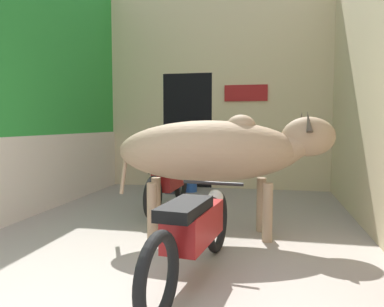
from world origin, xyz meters
name	(u,v)px	position (x,y,z in m)	size (l,w,h in m)	color
wall_left_shopfront	(22,76)	(-2.24, 2.75, 1.90)	(0.25, 5.52, 3.94)	green
wall_back_with_doorway	(208,103)	(-0.20, 5.76, 1.68)	(4.32, 0.93, 3.94)	beige
cow	(221,151)	(0.50, 2.36, 0.97)	(2.45, 1.08, 1.41)	tan
motorcycle_near	(194,230)	(0.45, 1.12, 0.42)	(0.58, 2.03, 0.73)	black
motorcycle_far	(168,182)	(-0.43, 3.55, 0.40)	(0.58, 1.91, 0.71)	black
shopkeeper_seated	(174,159)	(-0.68, 4.85, 0.62)	(0.37, 0.33, 1.17)	#3D3842
plastic_stool	(190,179)	(-0.41, 5.01, 0.23)	(0.37, 0.37, 0.43)	#2856B2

